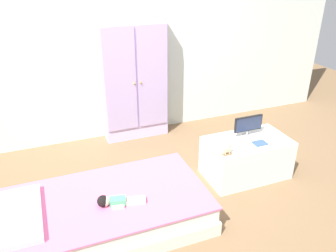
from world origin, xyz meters
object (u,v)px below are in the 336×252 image
Objects in this scene: bed at (106,212)px; book_blue at (260,143)px; doll at (112,201)px; rocking_horse_toy at (228,150)px; tv_monitor at (248,124)px; wardrobe at (134,79)px; tv_stand at (246,158)px.

bed is 1.63m from book_blue.
rocking_horse_toy is at bearing 7.99° from doll.
tv_monitor is (1.54, 0.42, 0.23)m from doll.
bed is 4.40× the size of doll.
wardrobe reaches higher than doll.
book_blue is at bearing -60.39° from tv_stand.
tv_monitor reaches higher than doll.
bed is 1.12× the size of wardrobe.
wardrobe is at bearing 125.20° from tv_monitor.
rocking_horse_toy is (0.47, -1.48, -0.29)m from wardrobe.
tv_stand is (1.50, 0.34, -0.11)m from doll.
doll is 0.46× the size of tv_stand.
rocking_horse_toy is (1.20, 0.06, 0.33)m from bed.
tv_monitor reaches higher than tv_stand.
doll is at bearing -167.34° from tv_stand.
bed is at bearing -171.49° from tv_stand.
book_blue reaches higher than tv_stand.
book_blue is (0.41, 0.06, -0.05)m from rocking_horse_toy.
doll is 1.58m from book_blue.
tv_monitor is at bearing 96.41° from book_blue.
tv_monitor reaches higher than book_blue.
rocking_horse_toy reaches higher than tv_stand.
doll is 3.41× the size of rocking_horse_toy.
wardrobe reaches higher than tv_monitor.
tv_stand is at bearing -57.92° from wardrobe.
bed is 0.21m from doll.
bed is 1.24m from rocking_horse_toy.
book_blue is (1.56, 0.22, 0.10)m from doll.
doll is at bearing -172.01° from rocking_horse_toy.
wardrobe reaches higher than tv_stand.
doll is 1.23× the size of tv_monitor.
rocking_horse_toy is at bearing -72.27° from wardrobe.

